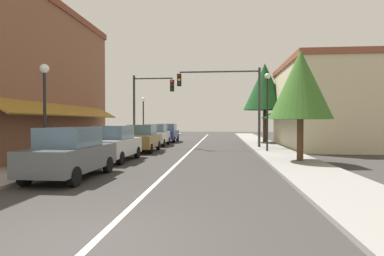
{
  "coord_description": "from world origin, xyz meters",
  "views": [
    {
      "loc": [
        2.07,
        -4.88,
        1.97
      ],
      "look_at": [
        0.23,
        15.14,
        1.57
      ],
      "focal_mm": 30.07,
      "sensor_mm": 36.0,
      "label": 1
    }
  ],
  "objects_px": {
    "parked_car_second_left": "(114,144)",
    "street_lamp_right_mid": "(267,100)",
    "traffic_signal_mast_arm": "(230,93)",
    "parked_car_distant_left": "(168,133)",
    "street_lamp_left_far": "(143,112)",
    "parked_car_nearest_left": "(71,153)",
    "parked_car_far_left": "(156,135)",
    "tree_right_near": "(300,85)",
    "parked_car_third_left": "(142,138)",
    "street_lamp_left_near": "(45,98)",
    "tree_right_far": "(265,87)",
    "traffic_signal_left_corner": "(147,99)"
  },
  "relations": [
    {
      "from": "parked_car_second_left",
      "to": "street_lamp_right_mid",
      "type": "distance_m",
      "value": 9.92
    },
    {
      "from": "parked_car_second_left",
      "to": "traffic_signal_mast_arm",
      "type": "distance_m",
      "value": 10.55
    },
    {
      "from": "parked_car_distant_left",
      "to": "street_lamp_left_far",
      "type": "bearing_deg",
      "value": -134.34
    },
    {
      "from": "parked_car_nearest_left",
      "to": "traffic_signal_mast_arm",
      "type": "relative_size",
      "value": 0.68
    },
    {
      "from": "parked_car_distant_left",
      "to": "parked_car_far_left",
      "type": "bearing_deg",
      "value": -92.37
    },
    {
      "from": "street_lamp_left_far",
      "to": "parked_car_far_left",
      "type": "bearing_deg",
      "value": -56.86
    },
    {
      "from": "traffic_signal_mast_arm",
      "to": "tree_right_near",
      "type": "height_order",
      "value": "traffic_signal_mast_arm"
    },
    {
      "from": "parked_car_third_left",
      "to": "street_lamp_left_near",
      "type": "relative_size",
      "value": 0.98
    },
    {
      "from": "street_lamp_left_far",
      "to": "tree_right_far",
      "type": "bearing_deg",
      "value": 4.72
    },
    {
      "from": "street_lamp_left_near",
      "to": "tree_right_near",
      "type": "xyz_separation_m",
      "value": [
        10.6,
        3.62,
        0.8
      ]
    },
    {
      "from": "traffic_signal_mast_arm",
      "to": "tree_right_near",
      "type": "relative_size",
      "value": 1.14
    },
    {
      "from": "parked_car_third_left",
      "to": "parked_car_distant_left",
      "type": "relative_size",
      "value": 1.01
    },
    {
      "from": "traffic_signal_mast_arm",
      "to": "tree_right_far",
      "type": "xyz_separation_m",
      "value": [
        3.24,
        5.82,
        1.03
      ]
    },
    {
      "from": "street_lamp_right_mid",
      "to": "tree_right_near",
      "type": "distance_m",
      "value": 5.0
    },
    {
      "from": "street_lamp_left_near",
      "to": "tree_right_far",
      "type": "bearing_deg",
      "value": 58.35
    },
    {
      "from": "parked_car_second_left",
      "to": "street_lamp_right_mid",
      "type": "xyz_separation_m",
      "value": [
        8.19,
        5.01,
        2.47
      ]
    },
    {
      "from": "traffic_signal_mast_arm",
      "to": "traffic_signal_left_corner",
      "type": "xyz_separation_m",
      "value": [
        -6.42,
        1.15,
        -0.36
      ]
    },
    {
      "from": "street_lamp_left_near",
      "to": "tree_right_far",
      "type": "distance_m",
      "value": 20.61
    },
    {
      "from": "street_lamp_left_far",
      "to": "parked_car_third_left",
      "type": "bearing_deg",
      "value": -76.53
    },
    {
      "from": "parked_car_distant_left",
      "to": "tree_right_far",
      "type": "height_order",
      "value": "tree_right_far"
    },
    {
      "from": "tree_right_far",
      "to": "traffic_signal_left_corner",
      "type": "bearing_deg",
      "value": -154.19
    },
    {
      "from": "parked_car_nearest_left",
      "to": "traffic_signal_mast_arm",
      "type": "height_order",
      "value": "traffic_signal_mast_arm"
    },
    {
      "from": "traffic_signal_mast_arm",
      "to": "street_lamp_left_near",
      "type": "distance_m",
      "value": 13.89
    },
    {
      "from": "parked_car_far_left",
      "to": "street_lamp_left_near",
      "type": "relative_size",
      "value": 0.98
    },
    {
      "from": "parked_car_third_left",
      "to": "parked_car_distant_left",
      "type": "bearing_deg",
      "value": 88.8
    },
    {
      "from": "street_lamp_left_far",
      "to": "parked_car_second_left",
      "type": "bearing_deg",
      "value": -82.47
    },
    {
      "from": "parked_car_nearest_left",
      "to": "parked_car_second_left",
      "type": "bearing_deg",
      "value": 93.19
    },
    {
      "from": "parked_car_nearest_left",
      "to": "parked_car_third_left",
      "type": "xyz_separation_m",
      "value": [
        0.05,
        9.87,
        0.0
      ]
    },
    {
      "from": "street_lamp_right_mid",
      "to": "street_lamp_left_far",
      "type": "distance_m",
      "value": 12.75
    },
    {
      "from": "parked_car_second_left",
      "to": "parked_car_far_left",
      "type": "height_order",
      "value": "same"
    },
    {
      "from": "parked_car_nearest_left",
      "to": "traffic_signal_left_corner",
      "type": "height_order",
      "value": "traffic_signal_left_corner"
    },
    {
      "from": "tree_right_far",
      "to": "parked_car_far_left",
      "type": "bearing_deg",
      "value": -158.85
    },
    {
      "from": "tree_right_near",
      "to": "parked_car_far_left",
      "type": "bearing_deg",
      "value": 131.31
    },
    {
      "from": "street_lamp_left_far",
      "to": "street_lamp_right_mid",
      "type": "bearing_deg",
      "value": -38.92
    },
    {
      "from": "parked_car_second_left",
      "to": "traffic_signal_left_corner",
      "type": "height_order",
      "value": "traffic_signal_left_corner"
    },
    {
      "from": "street_lamp_left_far",
      "to": "street_lamp_left_near",
      "type": "bearing_deg",
      "value": -89.44
    },
    {
      "from": "traffic_signal_mast_arm",
      "to": "parked_car_third_left",
      "type": "bearing_deg",
      "value": -151.41
    },
    {
      "from": "parked_car_third_left",
      "to": "street_lamp_right_mid",
      "type": "height_order",
      "value": "street_lamp_right_mid"
    },
    {
      "from": "parked_car_third_left",
      "to": "street_lamp_left_far",
      "type": "distance_m",
      "value": 8.51
    },
    {
      "from": "parked_car_second_left",
      "to": "parked_car_nearest_left",
      "type": "bearing_deg",
      "value": -87.19
    },
    {
      "from": "parked_car_nearest_left",
      "to": "parked_car_second_left",
      "type": "xyz_separation_m",
      "value": [
        -0.16,
        4.91,
        0.0
      ]
    },
    {
      "from": "parked_car_nearest_left",
      "to": "street_lamp_left_far",
      "type": "relative_size",
      "value": 0.99
    },
    {
      "from": "parked_car_second_left",
      "to": "traffic_signal_left_corner",
      "type": "bearing_deg",
      "value": 93.81
    },
    {
      "from": "parked_car_second_left",
      "to": "tree_right_far",
      "type": "distance_m",
      "value": 17.21
    },
    {
      "from": "parked_car_second_left",
      "to": "tree_right_far",
      "type": "bearing_deg",
      "value": 57.5
    },
    {
      "from": "parked_car_nearest_left",
      "to": "street_lamp_left_far",
      "type": "distance_m",
      "value": 18.13
    },
    {
      "from": "parked_car_nearest_left",
      "to": "street_lamp_right_mid",
      "type": "relative_size",
      "value": 0.83
    },
    {
      "from": "tree_right_near",
      "to": "street_lamp_left_far",
      "type": "bearing_deg",
      "value": 129.78
    },
    {
      "from": "parked_car_nearest_left",
      "to": "street_lamp_left_near",
      "type": "bearing_deg",
      "value": 142.5
    },
    {
      "from": "traffic_signal_mast_arm",
      "to": "tree_right_far",
      "type": "height_order",
      "value": "tree_right_far"
    }
  ]
}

